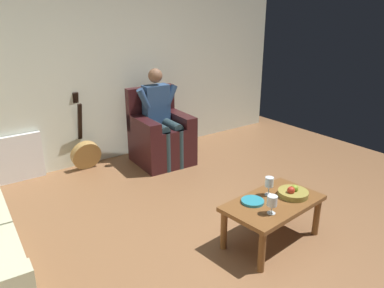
{
  "coord_description": "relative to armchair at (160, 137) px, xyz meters",
  "views": [
    {
      "loc": [
        2.1,
        2.05,
        2.04
      ],
      "look_at": [
        -0.2,
        -1.11,
        0.62
      ],
      "focal_mm": 35.29,
      "sensor_mm": 36.0,
      "label": 1
    }
  ],
  "objects": [
    {
      "name": "wall_back",
      "position": [
        0.44,
        -0.57,
        0.94
      ],
      "size": [
        5.84,
        0.06,
        2.61
      ],
      "primitive_type": "cube",
      "color": "silver",
      "rests_on": "ground"
    },
    {
      "name": "radiator",
      "position": [
        1.78,
        -0.5,
        -0.07
      ],
      "size": [
        0.66,
        0.06,
        0.59
      ],
      "primitive_type": "cube",
      "color": "white",
      "rests_on": "ground"
    },
    {
      "name": "armchair",
      "position": [
        0.0,
        0.0,
        0.0
      ],
      "size": [
        0.74,
        0.76,
        1.02
      ],
      "rotation": [
        0.0,
        0.0,
        -0.06
      ],
      "color": "#361517",
      "rests_on": "ground"
    },
    {
      "name": "ground_plane",
      "position": [
        0.44,
        2.19,
        -0.36
      ],
      "size": [
        6.53,
        6.53,
        0.0
      ],
      "primitive_type": "plane",
      "color": "brown"
    },
    {
      "name": "decorative_dish",
      "position": [
        0.36,
        2.15,
        0.06
      ],
      "size": [
        0.2,
        0.2,
        0.02
      ],
      "primitive_type": "cylinder",
      "color": "teal",
      "rests_on": "coffee_table"
    },
    {
      "name": "guitar",
      "position": [
        0.94,
        -0.36,
        -0.13
      ],
      "size": [
        0.39,
        0.3,
        1.02
      ],
      "color": "#A98245",
      "rests_on": "ground"
    },
    {
      "name": "wine_glass_far",
      "position": [
        0.37,
        2.38,
        0.16
      ],
      "size": [
        0.09,
        0.09,
        0.16
      ],
      "color": "silver",
      "rests_on": "coffee_table"
    },
    {
      "name": "fruit_bowl",
      "position": [
        -0.03,
        2.28,
        0.08
      ],
      "size": [
        0.28,
        0.28,
        0.11
      ],
      "color": "olive",
      "rests_on": "coffee_table"
    },
    {
      "name": "wine_glass_near",
      "position": [
        0.14,
        2.13,
        0.17
      ],
      "size": [
        0.08,
        0.08,
        0.18
      ],
      "color": "silver",
      "rests_on": "coffee_table"
    },
    {
      "name": "person_seated",
      "position": [
        0.0,
        0.04,
        0.33
      ],
      "size": [
        0.61,
        0.61,
        1.29
      ],
      "rotation": [
        0.0,
        0.0,
        -0.06
      ],
      "color": "navy",
      "rests_on": "ground"
    },
    {
      "name": "coffee_table",
      "position": [
        0.19,
        2.24,
        -0.01
      ],
      "size": [
        0.96,
        0.61,
        0.41
      ],
      "rotation": [
        0.0,
        0.0,
        0.1
      ],
      "color": "brown",
      "rests_on": "ground"
    }
  ]
}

